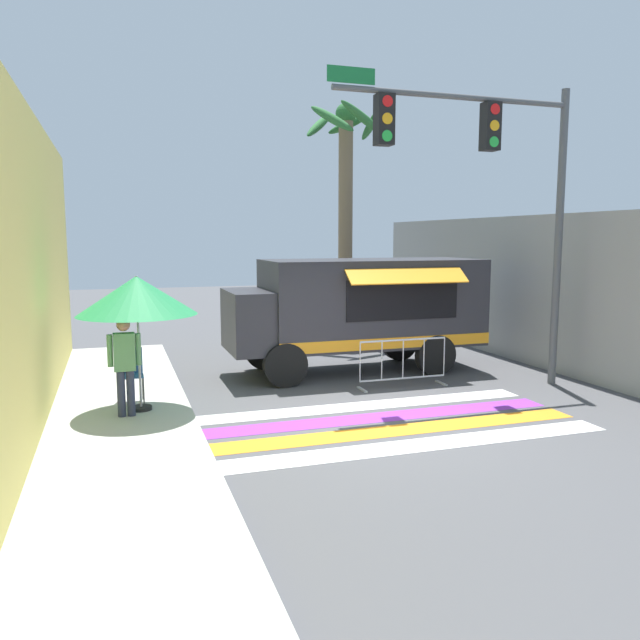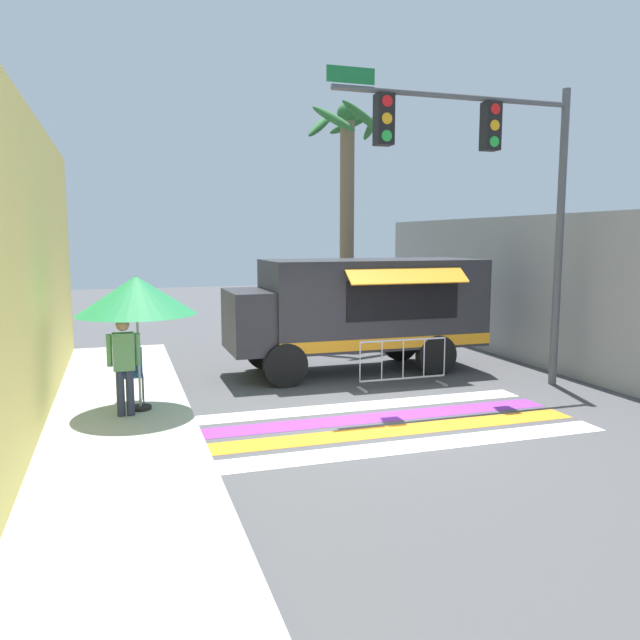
% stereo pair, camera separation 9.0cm
% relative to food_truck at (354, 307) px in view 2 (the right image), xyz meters
% --- Properties ---
extents(ground_plane, '(60.00, 60.00, 0.00)m').
position_rel_food_truck_xyz_m(ground_plane, '(-0.93, -3.74, -1.51)').
color(ground_plane, '#4C4C4F').
extents(sidewalk_left, '(4.40, 16.00, 0.15)m').
position_rel_food_truck_xyz_m(sidewalk_left, '(-6.16, -3.74, -1.43)').
color(sidewalk_left, '#B7B5AD').
rests_on(sidewalk_left, ground_plane).
extents(building_left_facade, '(0.25, 16.00, 5.04)m').
position_rel_food_truck_xyz_m(building_left_facade, '(-6.37, -3.74, 1.01)').
color(building_left_facade, '#E5D166').
rests_on(building_left_facade, ground_plane).
extents(concrete_wall_right, '(0.20, 16.00, 3.59)m').
position_rel_food_truck_xyz_m(concrete_wall_right, '(4.44, -0.74, 0.29)').
color(concrete_wall_right, gray).
rests_on(concrete_wall_right, ground_plane).
extents(crosswalk_painted, '(6.40, 2.84, 0.01)m').
position_rel_food_truck_xyz_m(crosswalk_painted, '(-0.93, -3.93, -1.50)').
color(crosswalk_painted, white).
rests_on(crosswalk_painted, ground_plane).
extents(food_truck, '(5.78, 2.49, 2.57)m').
position_rel_food_truck_xyz_m(food_truck, '(0.00, 0.00, 0.00)').
color(food_truck, '#2D2D33').
rests_on(food_truck, ground_plane).
extents(traffic_signal_pole, '(5.11, 0.29, 6.04)m').
position_rel_food_truck_xyz_m(traffic_signal_pole, '(1.88, -2.41, 2.88)').
color(traffic_signal_pole, '#515456').
rests_on(traffic_signal_pole, ground_plane).
extents(patio_umbrella, '(1.98, 1.98, 2.28)m').
position_rel_food_truck_xyz_m(patio_umbrella, '(-4.79, -2.33, 0.59)').
color(patio_umbrella, black).
rests_on(patio_umbrella, sidewalk_left).
extents(folding_chair, '(0.44, 0.44, 0.95)m').
position_rel_food_truck_xyz_m(folding_chair, '(-4.93, -1.70, -0.78)').
color(folding_chair, '#4C4C51').
rests_on(folding_chair, sidewalk_left).
extents(vendor_person, '(0.53, 0.21, 1.62)m').
position_rel_food_truck_xyz_m(vendor_person, '(-5.03, -2.64, -0.44)').
color(vendor_person, '#2D3347').
rests_on(vendor_person, sidewalk_left).
extents(barricade_front, '(1.93, 0.44, 1.01)m').
position_rel_food_truck_xyz_m(barricade_front, '(0.44, -1.68, -1.02)').
color(barricade_front, '#B7BABF').
rests_on(barricade_front, ground_plane).
extents(palm_tree, '(2.24, 2.40, 6.86)m').
position_rel_food_truck_xyz_m(palm_tree, '(1.33, 4.08, 2.90)').
color(palm_tree, '#7A664C').
rests_on(palm_tree, ground_plane).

